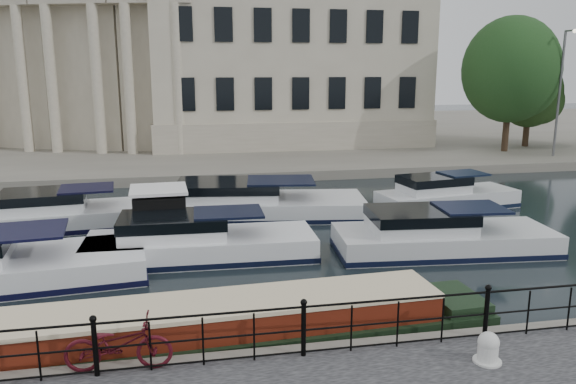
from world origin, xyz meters
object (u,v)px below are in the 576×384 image
Objects in this scene: mooring_bollard at (488,348)px; narrowboat at (192,339)px; bicycle at (118,344)px; harbour_hut at (160,219)px.

narrowboat reaches higher than mooring_bollard.
bicycle reaches higher than narrowboat.
bicycle is 0.14× the size of narrowboat.
bicycle is at bearing -138.05° from narrowboat.
mooring_bollard is 0.04× the size of narrowboat.
mooring_bollard is 0.23× the size of harbour_hut.
harbour_hut is (-6.63, 10.69, 0.11)m from mooring_bollard.
harbour_hut is (0.48, 9.63, -0.13)m from bicycle.
harbour_hut is at bearing 121.82° from mooring_bollard.
narrowboat is 5.15× the size of harbour_hut.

